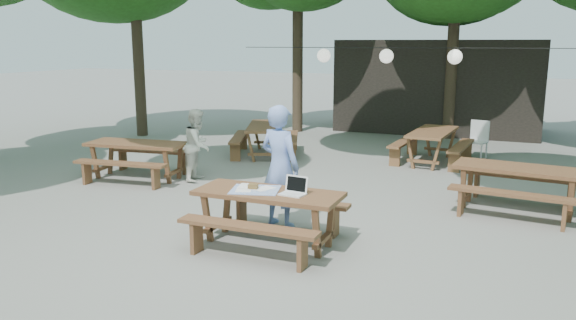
# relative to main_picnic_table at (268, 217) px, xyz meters

# --- Properties ---
(ground) EXTENTS (80.00, 80.00, 0.00)m
(ground) POSITION_rel_main_picnic_table_xyz_m (0.18, 0.96, -0.39)
(ground) COLOR slate
(ground) RESTS_ON ground
(pavilion) EXTENTS (6.00, 3.00, 2.80)m
(pavilion) POSITION_rel_main_picnic_table_xyz_m (0.68, 11.46, 1.01)
(pavilion) COLOR black
(pavilion) RESTS_ON ground
(main_picnic_table) EXTENTS (2.00, 1.58, 0.75)m
(main_picnic_table) POSITION_rel_main_picnic_table_xyz_m (0.00, 0.00, 0.00)
(main_picnic_table) COLOR #55311E
(main_picnic_table) RESTS_ON ground
(picnic_table_nw) EXTENTS (2.08, 1.80, 0.75)m
(picnic_table_nw) POSITION_rel_main_picnic_table_xyz_m (-4.03, 2.44, 0.00)
(picnic_table_nw) COLOR #55311E
(picnic_table_nw) RESTS_ON ground
(picnic_table_ne) EXTENTS (2.08, 1.79, 0.75)m
(picnic_table_ne) POSITION_rel_main_picnic_table_xyz_m (3.13, 2.95, 0.00)
(picnic_table_ne) COLOR #55311E
(picnic_table_ne) RESTS_ON ground
(picnic_table_far_w) EXTENTS (2.15, 2.34, 0.75)m
(picnic_table_far_w) POSITION_rel_main_picnic_table_xyz_m (-2.65, 5.63, 0.00)
(picnic_table_far_w) COLOR #55311E
(picnic_table_far_w) RESTS_ON ground
(picnic_table_far_e) EXTENTS (1.72, 2.06, 0.75)m
(picnic_table_far_e) POSITION_rel_main_picnic_table_xyz_m (1.27, 6.29, 0.00)
(picnic_table_far_e) COLOR #55311E
(picnic_table_far_e) RESTS_ON ground
(woman) EXTENTS (0.77, 0.61, 1.84)m
(woman) POSITION_rel_main_picnic_table_xyz_m (-0.17, 0.79, 0.53)
(woman) COLOR #7D9BE5
(woman) RESTS_ON ground
(second_person) EXTENTS (0.66, 0.79, 1.44)m
(second_person) POSITION_rel_main_picnic_table_xyz_m (-2.83, 2.81, 0.33)
(second_person) COLOR white
(second_person) RESTS_ON ground
(plastic_chair) EXTENTS (0.53, 0.53, 0.90)m
(plastic_chair) POSITION_rel_main_picnic_table_xyz_m (2.18, 7.22, -0.13)
(plastic_chair) COLOR silver
(plastic_chair) RESTS_ON ground
(laptop) EXTENTS (0.36, 0.30, 0.24)m
(laptop) POSITION_rel_main_picnic_table_xyz_m (0.38, 0.01, 0.42)
(laptop) COLOR white
(laptop) RESTS_ON main_picnic_table
(tabletop_clutter) EXTENTS (0.77, 0.70, 0.08)m
(tabletop_clutter) POSITION_rel_main_picnic_table_xyz_m (-0.21, 0.01, 0.37)
(tabletop_clutter) COLOR #3763BE
(tabletop_clutter) RESTS_ON main_picnic_table
(paper_lanterns) EXTENTS (9.00, 0.34, 0.38)m
(paper_lanterns) POSITION_rel_main_picnic_table_xyz_m (-0.00, 6.96, 2.02)
(paper_lanterns) COLOR black
(paper_lanterns) RESTS_ON ground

